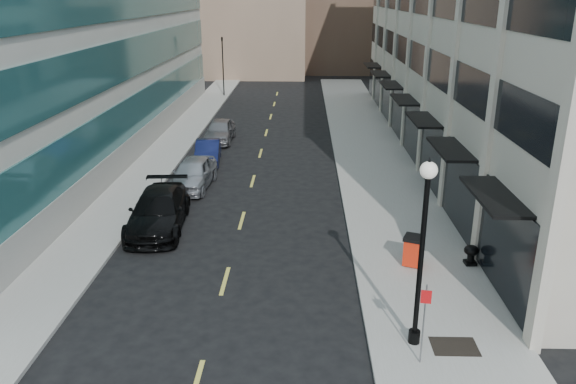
# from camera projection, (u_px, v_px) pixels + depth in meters

# --- Properties ---
(sidewalk_right) EXTENTS (5.00, 80.00, 0.15)m
(sidewalk_right) POSITION_uv_depth(u_px,v_px,m) (382.00, 181.00, 32.38)
(sidewalk_right) COLOR #99978B
(sidewalk_right) RESTS_ON ground
(sidewalk_left) EXTENTS (3.00, 80.00, 0.15)m
(sidewalk_left) POSITION_uv_depth(u_px,v_px,m) (142.00, 179.00, 32.76)
(sidewalk_left) COLOR #99978B
(sidewalk_left) RESTS_ON ground
(building_right) EXTENTS (15.30, 46.50, 18.25)m
(building_right) POSITION_uv_depth(u_px,v_px,m) (524.00, 15.00, 35.72)
(building_right) COLOR beige
(building_right) RESTS_ON ground
(grate_far) EXTENTS (1.40, 1.00, 0.01)m
(grate_far) POSITION_uv_depth(u_px,v_px,m) (454.00, 346.00, 17.09)
(grate_far) COLOR black
(grate_far) RESTS_ON sidewalk_right
(road_centerline) EXTENTS (0.15, 68.20, 0.01)m
(road_centerline) POSITION_uv_depth(u_px,v_px,m) (248.00, 199.00, 29.78)
(road_centerline) COLOR #D8CC4C
(road_centerline) RESTS_ON ground
(traffic_signal) EXTENTS (0.66, 0.66, 6.98)m
(traffic_signal) POSITION_uv_depth(u_px,v_px,m) (222.00, 41.00, 57.21)
(traffic_signal) COLOR black
(traffic_signal) RESTS_ON ground
(car_black_pickup) EXTENTS (2.84, 6.11, 1.73)m
(car_black_pickup) POSITION_uv_depth(u_px,v_px,m) (158.00, 211.00, 25.80)
(car_black_pickup) COLOR black
(car_black_pickup) RESTS_ON ground
(car_silver_sedan) EXTENTS (2.30, 5.04, 1.68)m
(car_silver_sedan) POSITION_uv_depth(u_px,v_px,m) (193.00, 173.00, 31.25)
(car_silver_sedan) COLOR #9EA1A7
(car_silver_sedan) RESTS_ON ground
(car_blue_sedan) EXTENTS (1.91, 4.42, 1.42)m
(car_blue_sedan) POSITION_uv_depth(u_px,v_px,m) (208.00, 152.00, 35.96)
(car_blue_sedan) COLOR #111741
(car_blue_sedan) RESTS_ON ground
(car_grey_sedan) EXTENTS (1.97, 4.82, 1.64)m
(car_grey_sedan) POSITION_uv_depth(u_px,v_px,m) (220.00, 131.00, 41.00)
(car_grey_sedan) COLOR slate
(car_grey_sedan) RESTS_ON ground
(trash_bin) EXTENTS (0.98, 0.98, 1.23)m
(trash_bin) POSITION_uv_depth(u_px,v_px,m) (413.00, 250.00, 22.00)
(trash_bin) COLOR red
(trash_bin) RESTS_ON sidewalk_right
(lamppost) EXTENTS (0.49, 0.49, 5.94)m
(lamppost) POSITION_uv_depth(u_px,v_px,m) (423.00, 239.00, 16.14)
(lamppost) COLOR black
(lamppost) RESTS_ON sidewalk_right
(sign_post) EXTENTS (0.30, 0.08, 2.55)m
(sign_post) POSITION_uv_depth(u_px,v_px,m) (424.00, 314.00, 15.82)
(sign_post) COLOR slate
(sign_post) RESTS_ON sidewalk_right
(urn_planter) EXTENTS (0.58, 0.58, 0.81)m
(urn_planter) POSITION_uv_depth(u_px,v_px,m) (471.00, 253.00, 22.13)
(urn_planter) COLOR black
(urn_planter) RESTS_ON sidewalk_right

